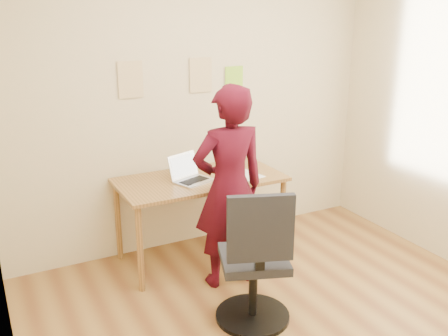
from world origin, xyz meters
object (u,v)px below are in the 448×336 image
office_chair (255,268)px  desk (200,188)px  phone (240,179)px  person (229,188)px  laptop (190,175)px

office_chair → desk: bearing=105.7°
desk → phone: 0.35m
phone → person: size_ratio=0.08×
office_chair → person: (0.11, 0.59, 0.37)m
person → phone: bearing=-127.0°
desk → laptop: laptop is taller
office_chair → person: 0.70m
desk → office_chair: (-0.09, -1.07, -0.22)m
laptop → phone: 0.42m
desk → person: size_ratio=0.87×
desk → phone: (0.28, -0.19, 0.09)m
phone → person: 0.39m
laptop → phone: (0.38, -0.17, -0.04)m
phone → office_chair: office_chair is taller
laptop → office_chair: size_ratio=0.37×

